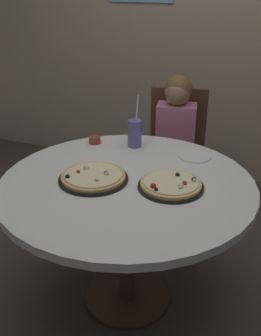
% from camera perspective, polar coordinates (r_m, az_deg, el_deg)
% --- Properties ---
extents(ground_plane, '(8.00, 8.00, 0.00)m').
position_cam_1_polar(ground_plane, '(2.45, -0.45, -17.62)').
color(ground_plane, '#4C4238').
extents(wall_with_window, '(5.20, 0.14, 2.90)m').
position_cam_1_polar(wall_with_window, '(3.52, 11.37, 21.63)').
color(wall_with_window, tan).
rests_on(wall_with_window, ground_plane).
extents(dining_table, '(1.26, 1.26, 0.75)m').
position_cam_1_polar(dining_table, '(2.05, -0.52, -4.15)').
color(dining_table, silver).
rests_on(dining_table, ground_plane).
extents(chair_wooden, '(0.47, 0.47, 0.95)m').
position_cam_1_polar(chair_wooden, '(2.95, 6.41, 2.72)').
color(chair_wooden, brown).
rests_on(chair_wooden, ground_plane).
extents(diner_child, '(0.32, 0.43, 1.08)m').
position_cam_1_polar(diner_child, '(2.81, 6.01, 0.43)').
color(diner_child, '#3F4766').
rests_on(diner_child, ground_plane).
extents(pizza_veggie, '(0.35, 0.35, 0.05)m').
position_cam_1_polar(pizza_veggie, '(2.02, -5.23, -1.28)').
color(pizza_veggie, black).
rests_on(pizza_veggie, dining_table).
extents(pizza_cheese, '(0.32, 0.32, 0.05)m').
position_cam_1_polar(pizza_cheese, '(1.95, 5.68, -2.35)').
color(pizza_cheese, black).
rests_on(pizza_cheese, dining_table).
extents(soda_cup, '(0.08, 0.08, 0.31)m').
position_cam_1_polar(soda_cup, '(2.38, 0.59, 4.89)').
color(soda_cup, '#6659A5').
rests_on(soda_cup, dining_table).
extents(sauce_bowl, '(0.07, 0.07, 0.04)m').
position_cam_1_polar(sauce_bowl, '(2.45, -5.01, 3.92)').
color(sauce_bowl, brown).
rests_on(sauce_bowl, dining_table).
extents(plate_small, '(0.18, 0.18, 0.01)m').
position_cam_1_polar(plate_small, '(2.29, 9.01, 1.65)').
color(plate_small, white).
rests_on(plate_small, dining_table).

